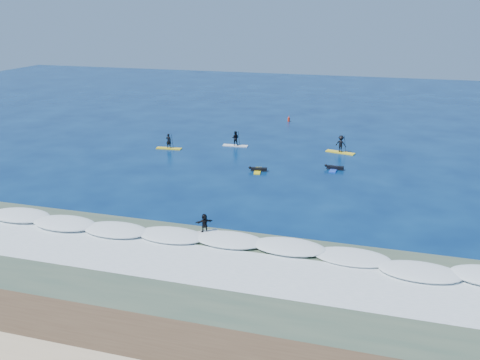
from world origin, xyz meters
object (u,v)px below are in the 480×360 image
(sup_paddler_center, at_px, (235,140))
(prone_paddler_far, at_px, (334,168))
(wave_surfer, at_px, (204,224))
(sup_paddler_left, at_px, (169,143))
(sup_paddler_right, at_px, (341,145))
(marker_buoy, at_px, (289,119))
(prone_paddler_near, at_px, (258,170))

(sup_paddler_center, distance_m, prone_paddler_far, 13.00)
(sup_paddler_center, relative_size, prone_paddler_far, 1.21)
(wave_surfer, bearing_deg, sup_paddler_left, 82.55)
(sup_paddler_left, height_order, prone_paddler_far, sup_paddler_left)
(sup_paddler_right, height_order, prone_paddler_far, sup_paddler_right)
(sup_paddler_left, relative_size, marker_buoy, 3.67)
(sup_paddler_center, bearing_deg, prone_paddler_far, -30.03)
(sup_paddler_left, distance_m, sup_paddler_center, 7.32)
(prone_paddler_near, xyz_separation_m, prone_paddler_far, (6.81, 2.60, 0.01))
(sup_paddler_left, height_order, wave_surfer, sup_paddler_left)
(sup_paddler_left, height_order, marker_buoy, sup_paddler_left)
(sup_paddler_left, height_order, prone_paddler_near, sup_paddler_left)
(prone_paddler_far, bearing_deg, prone_paddler_near, 112.63)
(sup_paddler_left, bearing_deg, prone_paddler_far, -12.86)
(sup_paddler_right, xyz_separation_m, prone_paddler_near, (-6.67, -8.88, -0.69))
(sup_paddler_right, bearing_deg, wave_surfer, -89.72)
(prone_paddler_near, xyz_separation_m, wave_surfer, (0.32, -15.23, 0.65))
(sup_paddler_left, xyz_separation_m, sup_paddler_right, (18.08, 3.73, 0.24))
(sup_paddler_left, relative_size, prone_paddler_near, 1.24)
(prone_paddler_near, height_order, wave_surfer, wave_surfer)
(sup_paddler_center, distance_m, wave_surfer, 24.16)
(sup_paddler_left, bearing_deg, sup_paddler_center, 21.22)
(sup_paddler_left, xyz_separation_m, marker_buoy, (9.57, 17.72, -0.27))
(marker_buoy, bearing_deg, prone_paddler_far, -66.91)
(sup_paddler_left, distance_m, wave_surfer, 23.51)
(sup_paddler_center, bearing_deg, prone_paddler_near, -63.68)
(prone_paddler_far, xyz_separation_m, wave_surfer, (-6.50, -17.83, 0.64))
(prone_paddler_near, relative_size, marker_buoy, 2.95)
(wave_surfer, bearing_deg, sup_paddler_center, 64.95)
(prone_paddler_far, bearing_deg, sup_paddler_right, 3.00)
(sup_paddler_right, distance_m, marker_buoy, 16.38)
(prone_paddler_far, relative_size, wave_surfer, 1.24)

